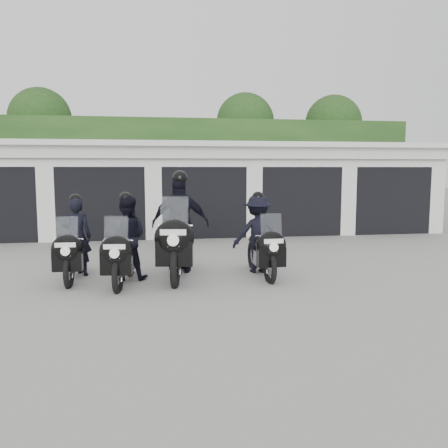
{
  "coord_description": "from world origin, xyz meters",
  "views": [
    {
      "loc": [
        -1.69,
        -8.95,
        2.15
      ],
      "look_at": [
        -0.22,
        0.29,
        1.05
      ],
      "focal_mm": 38.0,
      "sensor_mm": 36.0,
      "label": 1
    }
  ],
  "objects": [
    {
      "name": "police_bike_c",
      "position": [
        -1.09,
        0.56,
        0.92
      ],
      "size": [
        1.27,
        2.49,
        2.17
      ],
      "rotation": [
        0.0,
        0.0,
        -0.15
      ],
      "color": "black",
      "rests_on": "ground"
    },
    {
      "name": "ground",
      "position": [
        0.0,
        0.0,
        0.0
      ],
      "size": [
        80.0,
        80.0,
        0.0
      ],
      "primitive_type": "plane",
      "color": "gray",
      "rests_on": "ground"
    },
    {
      "name": "police_bike_d",
      "position": [
        0.53,
        0.38,
        0.74
      ],
      "size": [
        1.05,
        1.99,
        1.73
      ],
      "rotation": [
        0.0,
        0.0,
        0.03
      ],
      "color": "black",
      "rests_on": "ground"
    },
    {
      "name": "background_vegetation",
      "position": [
        0.37,
        12.92,
        2.77
      ],
      "size": [
        20.0,
        3.9,
        5.8
      ],
      "color": "#1C3D16",
      "rests_on": "ground"
    },
    {
      "name": "police_bike_b",
      "position": [
        -2.15,
        0.12,
        0.74
      ],
      "size": [
        0.87,
        2.01,
        1.76
      ],
      "rotation": [
        0.0,
        0.0,
        -0.13
      ],
      "color": "black",
      "rests_on": "ground"
    },
    {
      "name": "police_bike_a",
      "position": [
        -3.14,
        0.49,
        0.67
      ],
      "size": [
        0.61,
        1.95,
        1.7
      ],
      "rotation": [
        0.0,
        0.0,
        -0.03
      ],
      "color": "black",
      "rests_on": "ground"
    },
    {
      "name": "garage_block",
      "position": [
        -0.0,
        8.06,
        1.42
      ],
      "size": [
        16.4,
        6.8,
        2.96
      ],
      "color": "silver",
      "rests_on": "ground"
    }
  ]
}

